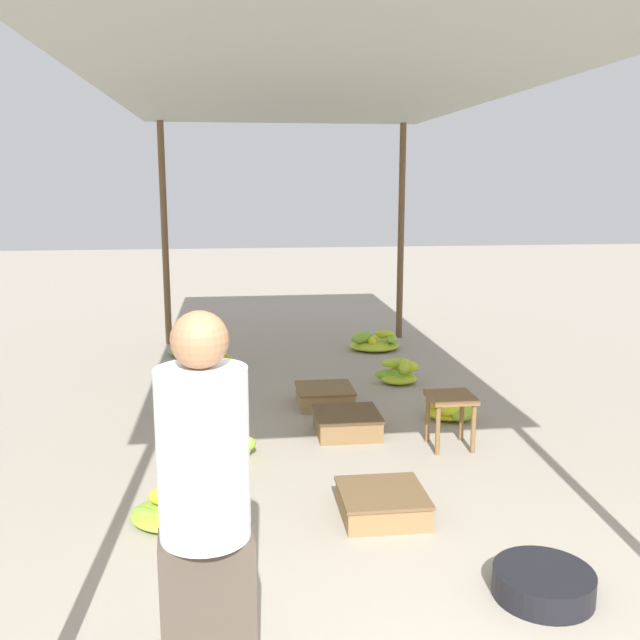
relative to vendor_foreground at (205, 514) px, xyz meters
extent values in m
cylinder|color=brown|center=(-0.69, 6.42, 0.54)|extent=(0.08, 0.08, 2.70)
cylinder|color=brown|center=(2.25, 6.42, 0.54)|extent=(0.08, 0.08, 2.70)
cube|color=#9EA399|center=(0.78, 3.05, 1.91)|extent=(3.34, 7.14, 0.04)
cube|color=#4C4238|center=(0.00, 0.00, -0.45)|extent=(0.36, 0.22, 0.72)
cylinder|color=white|center=(0.00, 0.00, 0.23)|extent=(0.35, 0.35, 0.63)
sphere|color=#9E704C|center=(0.00, 0.00, 0.65)|extent=(0.20, 0.20, 0.20)
cube|color=brown|center=(1.73, 2.56, -0.41)|extent=(0.34, 0.34, 0.04)
cylinder|color=brown|center=(1.59, 2.42, -0.62)|extent=(0.04, 0.04, 0.38)
cylinder|color=brown|center=(1.87, 2.42, -0.62)|extent=(0.04, 0.04, 0.38)
cylinder|color=brown|center=(1.59, 2.70, -0.62)|extent=(0.04, 0.04, 0.38)
cylinder|color=brown|center=(1.87, 2.70, -0.62)|extent=(0.04, 0.04, 0.38)
cylinder|color=black|center=(1.59, 0.57, -0.74)|extent=(0.49, 0.49, 0.14)
ellipsoid|color=#91BE32|center=(-0.03, 1.57, -0.74)|extent=(0.15, 0.32, 0.10)
ellipsoid|color=yellow|center=(-0.18, 1.75, -0.71)|extent=(0.25, 0.23, 0.11)
ellipsoid|color=#B6CD2C|center=(-0.02, 1.68, -0.76)|extent=(0.27, 0.35, 0.09)
ellipsoid|color=yellow|center=(-0.25, 1.60, -0.64)|extent=(0.33, 0.19, 0.13)
ellipsoid|color=yellow|center=(-0.06, 1.73, -0.75)|extent=(0.18, 0.26, 0.12)
ellipsoid|color=#84B934|center=(-0.41, 1.55, -0.76)|extent=(0.28, 0.28, 0.09)
ellipsoid|color=#B5CD2C|center=(-0.22, 1.54, -0.66)|extent=(0.24, 0.32, 0.12)
ellipsoid|color=#94C032|center=(-0.23, 1.59, -0.76)|extent=(0.56, 0.49, 0.10)
ellipsoid|color=#77B437|center=(-0.03, 2.45, -0.73)|extent=(0.36, 0.30, 0.11)
ellipsoid|color=#B5CD2C|center=(0.04, 2.57, -0.67)|extent=(0.26, 0.17, 0.14)
ellipsoid|color=yellow|center=(0.05, 2.62, -0.65)|extent=(0.25, 0.27, 0.11)
ellipsoid|color=#94C032|center=(-0.03, 2.53, -0.71)|extent=(0.30, 0.28, 0.12)
ellipsoid|color=#8ABB33|center=(0.15, 2.54, -0.71)|extent=(0.23, 0.14, 0.13)
ellipsoid|color=#C0D12A|center=(0.08, 2.50, -0.74)|extent=(0.23, 0.36, 0.14)
ellipsoid|color=yellow|center=(0.04, 2.57, -0.76)|extent=(0.37, 0.32, 0.10)
ellipsoid|color=yellow|center=(-0.02, 5.08, -0.61)|extent=(0.14, 0.32, 0.09)
ellipsoid|color=#BED02A|center=(-0.04, 5.22, -0.72)|extent=(0.28, 0.15, 0.10)
ellipsoid|color=#93BF32|center=(-0.16, 5.21, -0.71)|extent=(0.15, 0.25, 0.14)
ellipsoid|color=#C7D429|center=(-0.22, 4.96, -0.70)|extent=(0.29, 0.30, 0.13)
ellipsoid|color=#A9C82E|center=(-0.08, 5.05, -0.76)|extent=(0.59, 0.52, 0.10)
ellipsoid|color=#97C131|center=(-0.25, 5.70, -0.76)|extent=(0.15, 0.23, 0.09)
ellipsoid|color=#ABC92E|center=(-0.46, 5.62, -0.74)|extent=(0.22, 0.14, 0.11)
ellipsoid|color=#88BB34|center=(-0.50, 5.78, -0.70)|extent=(0.23, 0.30, 0.12)
ellipsoid|color=#B2CB2C|center=(-0.35, 5.69, -0.74)|extent=(0.31, 0.26, 0.11)
ellipsoid|color=#7AB536|center=(-0.47, 5.93, -0.74)|extent=(0.33, 0.14, 0.14)
ellipsoid|color=#81B835|center=(-0.44, 5.61, -0.75)|extent=(0.25, 0.17, 0.11)
ellipsoid|color=#74B337|center=(-0.42, 5.79, -0.76)|extent=(0.45, 0.39, 0.10)
ellipsoid|color=#9CC330|center=(2.02, 3.09, -0.73)|extent=(0.31, 0.25, 0.13)
ellipsoid|color=#7EB735|center=(1.96, 3.21, -0.73)|extent=(0.29, 0.26, 0.09)
ellipsoid|color=yellow|center=(1.87, 3.26, -0.66)|extent=(0.32, 0.23, 0.13)
ellipsoid|color=yellow|center=(1.89, 3.09, -0.68)|extent=(0.27, 0.23, 0.12)
ellipsoid|color=yellow|center=(1.93, 3.21, -0.76)|extent=(0.39, 0.34, 0.10)
ellipsoid|color=#BCCF2B|center=(1.93, 5.82, -0.63)|extent=(0.27, 0.23, 0.10)
ellipsoid|color=#B4CC2C|center=(1.84, 6.00, -0.75)|extent=(0.25, 0.30, 0.12)
ellipsoid|color=#73B238|center=(1.88, 6.03, -0.75)|extent=(0.25, 0.19, 0.12)
ellipsoid|color=#83B935|center=(1.64, 5.78, -0.65)|extent=(0.35, 0.28, 0.14)
ellipsoid|color=#8CBC33|center=(2.00, 5.76, -0.67)|extent=(0.20, 0.33, 0.09)
ellipsoid|color=yellow|center=(1.76, 5.78, -0.70)|extent=(0.13, 0.27, 0.11)
ellipsoid|color=#AFCA2D|center=(1.80, 5.79, -0.76)|extent=(0.60, 0.52, 0.10)
ellipsoid|color=#77B437|center=(1.77, 4.32, -0.71)|extent=(0.25, 0.25, 0.13)
ellipsoid|color=#ABC92D|center=(1.73, 4.36, -0.60)|extent=(0.33, 0.21, 0.09)
ellipsoid|color=#81B835|center=(1.65, 4.35, -0.73)|extent=(0.31, 0.21, 0.10)
ellipsoid|color=#CBD628|center=(1.74, 4.34, -0.71)|extent=(0.30, 0.16, 0.10)
ellipsoid|color=#ADCA2D|center=(1.80, 4.27, -0.63)|extent=(0.21, 0.30, 0.14)
ellipsoid|color=#C5D329|center=(1.82, 4.32, -0.64)|extent=(0.29, 0.27, 0.13)
ellipsoid|color=#B0CB2D|center=(1.75, 4.31, -0.76)|extent=(0.36, 0.32, 0.10)
cube|color=#9E7A4C|center=(0.92, 3.71, -0.73)|extent=(0.48, 0.48, 0.15)
cube|color=brown|center=(0.92, 3.71, -0.65)|extent=(0.50, 0.50, 0.02)
cube|color=brown|center=(1.00, 2.94, -0.73)|extent=(0.49, 0.49, 0.16)
cube|color=brown|center=(1.00, 2.94, -0.64)|extent=(0.51, 0.51, 0.02)
cube|color=olive|center=(0.98, 1.50, -0.74)|extent=(0.49, 0.49, 0.14)
cube|color=brown|center=(0.98, 1.50, -0.66)|extent=(0.51, 0.51, 0.02)
camera|label=1|loc=(0.12, -2.43, 1.18)|focal=40.00mm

